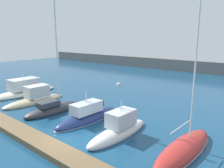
% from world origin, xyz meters
% --- Properties ---
extents(ground_plane, '(120.00, 120.00, 0.00)m').
position_xyz_m(ground_plane, '(0.00, 0.00, 0.00)').
color(ground_plane, navy).
extents(dock_pier, '(36.58, 1.65, 0.46)m').
position_xyz_m(dock_pier, '(0.00, -1.77, 0.23)').
color(dock_pier, brown).
rests_on(dock_pier, ground_plane).
extents(breakwater_seawall, '(108.00, 2.46, 2.62)m').
position_xyz_m(breakwater_seawall, '(0.00, 40.05, 1.31)').
color(breakwater_seawall, slate).
rests_on(breakwater_seawall, ground_plane).
extents(motorboat_ivory_nearest, '(2.99, 10.15, 3.21)m').
position_xyz_m(motorboat_ivory_nearest, '(-16.18, 4.98, 0.56)').
color(motorboat_ivory_nearest, silver).
rests_on(motorboat_ivory_nearest, ground_plane).
extents(motorboat_sand_second, '(2.44, 7.93, 3.46)m').
position_xyz_m(motorboat_sand_second, '(-11.50, 3.97, 0.41)').
color(motorboat_sand_second, beige).
rests_on(motorboat_sand_second, ground_plane).
extents(sailboat_charcoal_third, '(2.22, 6.84, 14.85)m').
position_xyz_m(sailboat_charcoal_third, '(-6.93, 3.35, 0.36)').
color(sailboat_charcoal_third, '#2D2D33').
rests_on(sailboat_charcoal_third, ground_plane).
extents(motorboat_navy_fourth, '(2.16, 7.67, 3.25)m').
position_xyz_m(motorboat_navy_fourth, '(-2.36, 4.04, 0.39)').
color(motorboat_navy_fourth, navy).
rests_on(motorboat_navy_fourth, ground_plane).
extents(motorboat_white_fifth, '(1.80, 6.88, 3.21)m').
position_xyz_m(motorboat_white_fifth, '(1.99, 3.35, 0.52)').
color(motorboat_white_fifth, white).
rests_on(motorboat_white_fifth, ground_plane).
extents(sailboat_red_sixth, '(2.06, 7.83, 15.59)m').
position_xyz_m(sailboat_red_sixth, '(7.08, 4.09, 0.27)').
color(sailboat_red_sixth, '#B72D28').
rests_on(sailboat_red_sixth, ground_plane).
extents(mooring_buoy_white, '(0.75, 0.75, 0.75)m').
position_xyz_m(mooring_buoy_white, '(-10.03, 18.43, 0.00)').
color(mooring_buoy_white, white).
rests_on(mooring_buoy_white, ground_plane).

